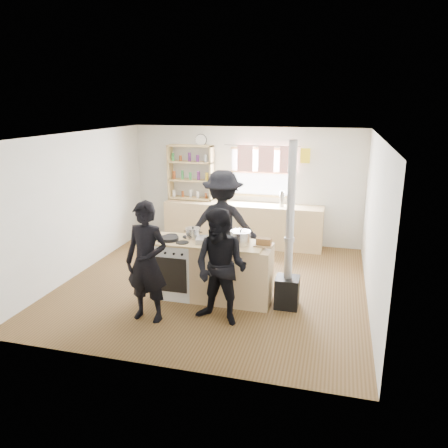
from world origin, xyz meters
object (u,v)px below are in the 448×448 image
at_px(skillet_greens, 169,238).
at_px(person_far, 223,225).
at_px(stockpot_stove, 193,233).
at_px(bread_board, 264,243).
at_px(person_near_left, 147,262).
at_px(flue_heater, 288,266).
at_px(thermos, 282,199).
at_px(cooking_island, 213,270).
at_px(stockpot_counter, 240,238).
at_px(person_near_right, 221,268).
at_px(roast_tray, 207,240).

xyz_separation_m(skillet_greens, person_far, (0.59, 1.01, -0.01)).
height_order(stockpot_stove, person_far, person_far).
relative_size(stockpot_stove, bread_board, 0.79).
bearing_deg(person_near_left, person_far, 75.60).
distance_m(flue_heater, person_near_left, 2.07).
xyz_separation_m(thermos, flue_heater, (0.47, -2.77, -0.40)).
relative_size(thermos, person_near_left, 0.18).
bearing_deg(person_far, cooking_island, 90.05).
distance_m(stockpot_counter, person_far, 1.06).
bearing_deg(stockpot_stove, skillet_greens, -149.30).
bearing_deg(cooking_island, thermos, 76.11).
relative_size(cooking_island, person_near_right, 1.21).
bearing_deg(skillet_greens, stockpot_counter, 4.45).
xyz_separation_m(skillet_greens, flue_heater, (1.84, 0.07, -0.30)).
bearing_deg(roast_tray, cooking_island, 10.24).
bearing_deg(stockpot_counter, thermos, 84.65).
height_order(skillet_greens, person_near_right, person_near_right).
height_order(bread_board, person_near_right, person_near_right).
bearing_deg(person_near_right, stockpot_stove, 142.05).
height_order(flue_heater, person_far, flue_heater).
xyz_separation_m(thermos, person_near_right, (-0.37, -3.49, -0.24)).
relative_size(stockpot_stove, stockpot_counter, 0.74).
height_order(cooking_island, stockpot_stove, stockpot_stove).
relative_size(cooking_island, stockpot_counter, 6.30).
distance_m(skillet_greens, flue_heater, 1.87).
relative_size(bread_board, person_near_left, 0.17).
bearing_deg(stockpot_stove, person_near_left, -108.96).
distance_m(thermos, person_near_right, 3.51).
bearing_deg(stockpot_stove, person_far, 71.84).
height_order(flue_heater, person_near_left, flue_heater).
xyz_separation_m(cooking_island, stockpot_stove, (-0.36, 0.11, 0.55)).
distance_m(cooking_island, bread_board, 0.94).
height_order(stockpot_counter, person_far, person_far).
height_order(roast_tray, flue_heater, flue_heater).
height_order(skillet_greens, flue_heater, flue_heater).
distance_m(bread_board, person_far, 1.27).
xyz_separation_m(roast_tray, person_near_left, (-0.61, -0.87, -0.11)).
distance_m(stockpot_stove, person_far, 0.86).
bearing_deg(stockpot_stove, bread_board, -4.97).
xyz_separation_m(cooking_island, bread_board, (0.78, 0.02, 0.51)).
height_order(roast_tray, stockpot_stove, stockpot_stove).
height_order(roast_tray, person_near_left, person_near_left).
xyz_separation_m(stockpot_stove, person_far, (0.27, 0.82, -0.07)).
bearing_deg(flue_heater, roast_tray, -179.38).
height_order(thermos, stockpot_stove, thermos).
bearing_deg(person_far, skillet_greens, 53.88).
xyz_separation_m(roast_tray, stockpot_counter, (0.52, 0.03, 0.06)).
height_order(thermos, person_near_right, person_near_right).
height_order(skillet_greens, roast_tray, roast_tray).
bearing_deg(bread_board, stockpot_stove, 175.03).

